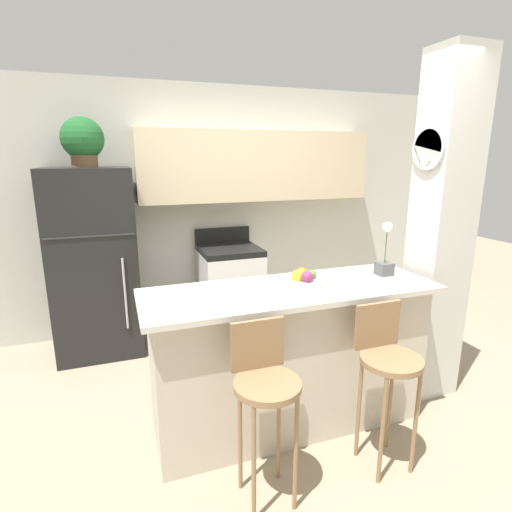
{
  "coord_description": "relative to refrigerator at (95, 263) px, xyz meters",
  "views": [
    {
      "loc": [
        -1.04,
        -2.24,
        1.82
      ],
      "look_at": [
        0.0,
        0.7,
        1.05
      ],
      "focal_mm": 28.0,
      "sensor_mm": 36.0,
      "label": 1
    }
  ],
  "objects": [
    {
      "name": "counter_bar",
      "position": [
        1.26,
        -1.63,
        -0.36
      ],
      "size": [
        1.94,
        0.65,
        1.0
      ],
      "color": "beige",
      "rests_on": "ground_plane"
    },
    {
      "name": "ground_plane",
      "position": [
        1.26,
        -1.63,
        -0.87
      ],
      "size": [
        14.0,
        14.0,
        0.0
      ],
      "primitive_type": "plane",
      "color": "gray"
    },
    {
      "name": "pillar_right",
      "position": [
        2.48,
        -1.58,
        0.41
      ],
      "size": [
        0.38,
        0.32,
        2.55
      ],
      "color": "silver",
      "rests_on": "ground_plane"
    },
    {
      "name": "potted_plant_on_fridge",
      "position": [
        -0.0,
        0.0,
        1.09
      ],
      "size": [
        0.36,
        0.36,
        0.43
      ],
      "color": "brown",
      "rests_on": "refrigerator"
    },
    {
      "name": "fruit_bowl",
      "position": [
        1.34,
        -1.63,
        0.18
      ],
      "size": [
        0.22,
        0.22,
        0.12
      ],
      "color": "silver",
      "rests_on": "counter_bar"
    },
    {
      "name": "stove_range",
      "position": [
        1.31,
        0.04,
        -0.41
      ],
      "size": [
        0.61,
        0.61,
        1.07
      ],
      "color": "white",
      "rests_on": "ground_plane"
    },
    {
      "name": "refrigerator",
      "position": [
        0.0,
        0.0,
        0.0
      ],
      "size": [
        0.75,
        0.68,
        1.73
      ],
      "color": "black",
      "rests_on": "ground_plane"
    },
    {
      "name": "bar_stool_left",
      "position": [
        0.88,
        -2.14,
        -0.2
      ],
      "size": [
        0.35,
        0.35,
        0.99
      ],
      "color": "olive",
      "rests_on": "ground_plane"
    },
    {
      "name": "wall_back",
      "position": [
        1.42,
        0.31,
        0.59
      ],
      "size": [
        5.6,
        0.38,
        2.55
      ],
      "color": "silver",
      "rests_on": "ground_plane"
    },
    {
      "name": "trash_bin",
      "position": [
        0.6,
        -0.23,
        -0.68
      ],
      "size": [
        0.28,
        0.28,
        0.38
      ],
      "color": "black",
      "rests_on": "ground_plane"
    },
    {
      "name": "orchid_vase",
      "position": [
        2.0,
        -1.58,
        0.26
      ],
      "size": [
        0.1,
        0.1,
        0.38
      ],
      "color": "#4C4C51",
      "rests_on": "counter_bar"
    },
    {
      "name": "bar_stool_right",
      "position": [
        1.64,
        -2.14,
        -0.2
      ],
      "size": [
        0.35,
        0.35,
        0.99
      ],
      "color": "olive",
      "rests_on": "ground_plane"
    }
  ]
}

